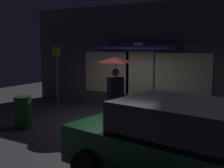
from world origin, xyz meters
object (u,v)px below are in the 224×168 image
Objects in this scene: person_with_umbrella at (116,73)px; sidewalk_bollard at (164,112)px; street_sign_post at (57,72)px; trash_bin at (23,113)px; parked_car at (190,147)px.

sidewalk_bollard is (1.15, 1.10, -1.27)m from person_with_umbrella.
street_sign_post is 2.60× the size of trash_bin.
parked_car is 6.96× the size of sidewalk_bollard.
trash_bin is at bearing -22.96° from person_with_umbrella.
trash_bin is at bearing 175.34° from parked_car.
parked_car is at bearing 75.28° from person_with_umbrella.
street_sign_post is 4.45m from sidewalk_bollard.
parked_car is (3.04, -2.81, -0.83)m from person_with_umbrella.
sidewalk_bollard is at bearing 161.76° from person_with_umbrella.
parked_car reaches higher than trash_bin.
parked_car is 7.30m from street_sign_post.
parked_car is 1.80× the size of street_sign_post.
person_with_umbrella is at bearing -17.07° from street_sign_post.
sidewalk_bollard is at bearing 40.71° from trash_bin.
person_with_umbrella is 2.93m from trash_bin.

